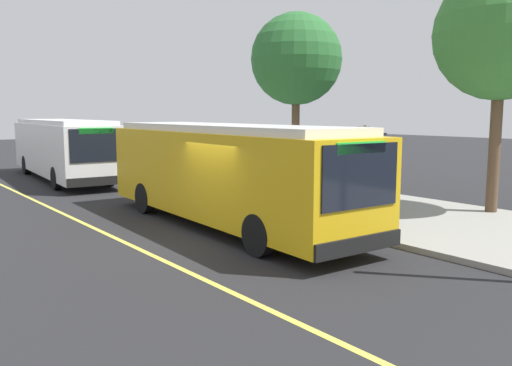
{
  "coord_description": "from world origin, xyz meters",
  "views": [
    {
      "loc": [
        11.26,
        -7.53,
        3.27
      ],
      "look_at": [
        -0.07,
        1.21,
        1.37
      ],
      "focal_mm": 36.85,
      "sensor_mm": 36.0,
      "label": 1
    }
  ],
  "objects_px": {
    "transit_bus_second": "(63,147)",
    "route_sign_post": "(364,163)",
    "pedestrian_commuter": "(292,177)",
    "transit_bus_main": "(226,171)",
    "waiting_bench": "(332,189)"
  },
  "relations": [
    {
      "from": "transit_bus_second",
      "to": "pedestrian_commuter",
      "type": "distance_m",
      "value": 13.53
    },
    {
      "from": "transit_bus_second",
      "to": "route_sign_post",
      "type": "bearing_deg",
      "value": 8.62
    },
    {
      "from": "route_sign_post",
      "to": "pedestrian_commuter",
      "type": "bearing_deg",
      "value": 166.49
    },
    {
      "from": "waiting_bench",
      "to": "route_sign_post",
      "type": "xyz_separation_m",
      "value": [
        3.41,
        -2.31,
        1.32
      ]
    },
    {
      "from": "transit_bus_second",
      "to": "waiting_bench",
      "type": "distance_m",
      "value": 14.5
    },
    {
      "from": "waiting_bench",
      "to": "pedestrian_commuter",
      "type": "bearing_deg",
      "value": -112.37
    },
    {
      "from": "transit_bus_main",
      "to": "transit_bus_second",
      "type": "xyz_separation_m",
      "value": [
        -13.87,
        -0.24,
        0.0
      ]
    },
    {
      "from": "transit_bus_second",
      "to": "pedestrian_commuter",
      "type": "relative_size",
      "value": 6.92
    },
    {
      "from": "route_sign_post",
      "to": "pedestrian_commuter",
      "type": "distance_m",
      "value": 4.16
    },
    {
      "from": "route_sign_post",
      "to": "transit_bus_main",
      "type": "bearing_deg",
      "value": -143.39
    },
    {
      "from": "transit_bus_main",
      "to": "transit_bus_second",
      "type": "distance_m",
      "value": 13.87
    },
    {
      "from": "transit_bus_main",
      "to": "route_sign_post",
      "type": "height_order",
      "value": "same"
    },
    {
      "from": "transit_bus_main",
      "to": "route_sign_post",
      "type": "distance_m",
      "value": 3.94
    },
    {
      "from": "transit_bus_second",
      "to": "pedestrian_commuter",
      "type": "height_order",
      "value": "transit_bus_second"
    },
    {
      "from": "waiting_bench",
      "to": "route_sign_post",
      "type": "relative_size",
      "value": 0.57
    }
  ]
}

